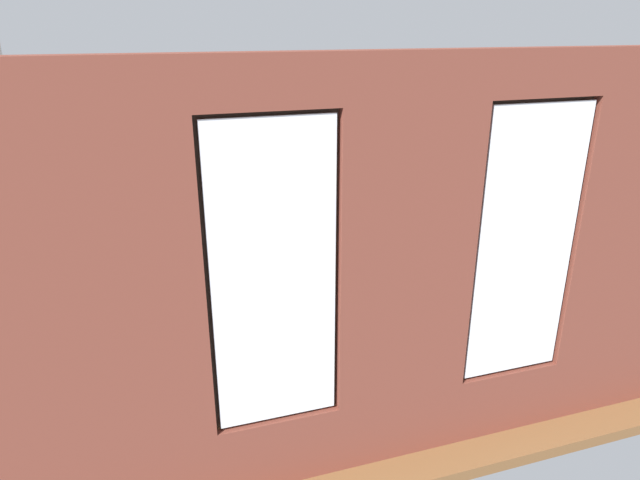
% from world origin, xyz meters
% --- Properties ---
extents(ground_plane, '(6.96, 5.64, 0.10)m').
position_xyz_m(ground_plane, '(0.00, 0.00, -0.05)').
color(ground_plane, brown).
extents(brick_wall_with_windows, '(6.36, 0.30, 3.04)m').
position_xyz_m(brick_wall_with_windows, '(-0.00, 2.44, 1.49)').
color(brick_wall_with_windows, brown).
rests_on(brick_wall_with_windows, ground_plane).
extents(couch_by_window, '(1.80, 0.87, 0.80)m').
position_xyz_m(couch_by_window, '(0.27, 1.79, 0.33)').
color(couch_by_window, black).
rests_on(couch_by_window, ground_plane).
extents(couch_left, '(0.88, 2.03, 0.80)m').
position_xyz_m(couch_left, '(-2.48, 0.04, 0.33)').
color(couch_left, black).
rests_on(couch_left, ground_plane).
extents(coffee_table, '(1.28, 0.77, 0.45)m').
position_xyz_m(coffee_table, '(-0.11, 0.13, 0.39)').
color(coffee_table, tan).
rests_on(coffee_table, ground_plane).
extents(cup_ceramic, '(0.09, 0.09, 0.11)m').
position_xyz_m(cup_ceramic, '(0.27, 0.24, 0.50)').
color(cup_ceramic, '#4C4C51').
rests_on(cup_ceramic, coffee_table).
extents(table_plant_small, '(0.17, 0.17, 0.27)m').
position_xyz_m(table_plant_small, '(-0.21, 0.24, 0.59)').
color(table_plant_small, '#47423D').
rests_on(table_plant_small, coffee_table).
extents(remote_gray, '(0.16, 0.16, 0.02)m').
position_xyz_m(remote_gray, '(0.05, 0.03, 0.46)').
color(remote_gray, '#59595B').
rests_on(remote_gray, coffee_table).
extents(media_console, '(1.18, 0.42, 0.46)m').
position_xyz_m(media_console, '(2.83, -0.35, 0.23)').
color(media_console, black).
rests_on(media_console, ground_plane).
extents(tv_flatscreen, '(1.23, 0.20, 0.86)m').
position_xyz_m(tv_flatscreen, '(2.83, -0.35, 0.89)').
color(tv_flatscreen, black).
rests_on(tv_flatscreen, media_console).
extents(potted_plant_by_left_couch, '(0.28, 0.28, 0.54)m').
position_xyz_m(potted_plant_by_left_couch, '(-2.08, -1.42, 0.37)').
color(potted_plant_by_left_couch, '#9E5638').
rests_on(potted_plant_by_left_couch, ground_plane).
extents(potted_plant_beside_window_right, '(0.83, 0.90, 1.09)m').
position_xyz_m(potted_plant_beside_window_right, '(1.41, 1.89, 0.55)').
color(potted_plant_beside_window_right, beige).
rests_on(potted_plant_beside_window_right, ground_plane).
extents(potted_plant_corner_far_left, '(0.87, 0.84, 1.34)m').
position_xyz_m(potted_plant_corner_far_left, '(-2.63, 1.89, 0.74)').
color(potted_plant_corner_far_left, '#47423D').
rests_on(potted_plant_corner_far_left, ground_plane).
extents(potted_plant_mid_room_small, '(0.30, 0.30, 0.53)m').
position_xyz_m(potted_plant_mid_room_small, '(-0.52, -0.96, 0.34)').
color(potted_plant_mid_room_small, brown).
rests_on(potted_plant_mid_room_small, ground_plane).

